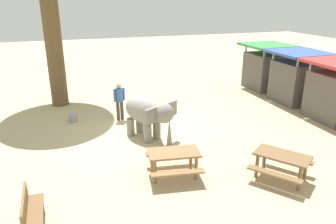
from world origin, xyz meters
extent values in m
plane|color=tan|center=(0.00, 0.00, 0.00)|extent=(60.00, 60.00, 0.00)
cylinder|color=gray|center=(0.74, 0.34, 0.34)|extent=(0.29, 0.29, 0.68)
cylinder|color=gray|center=(0.97, -0.07, 0.34)|extent=(0.29, 0.29, 0.68)
cylinder|color=gray|center=(-0.07, -0.11, 0.34)|extent=(0.29, 0.29, 0.68)
cylinder|color=gray|center=(0.16, -0.52, 0.34)|extent=(0.29, 0.29, 0.68)
ellipsoid|color=gray|center=(0.45, -0.09, 1.08)|extent=(1.90, 1.58, 1.02)
sphere|color=gray|center=(1.36, 0.42, 1.21)|extent=(0.72, 0.72, 0.72)
cone|color=gray|center=(1.60, 0.55, 0.57)|extent=(0.23, 0.23, 1.14)
cube|color=gray|center=(1.03, 0.79, 1.21)|extent=(0.37, 0.56, 0.54)
cube|color=gray|center=(1.50, -0.05, 1.21)|extent=(0.37, 0.56, 0.54)
cylinder|color=#3F3833|center=(-1.63, -0.51, 0.41)|extent=(0.14, 0.14, 0.82)
cylinder|color=#3F3833|center=(-1.58, -0.69, 0.41)|extent=(0.14, 0.14, 0.82)
cylinder|color=#33598C|center=(-1.61, -0.60, 1.11)|extent=(0.32, 0.32, 0.58)
sphere|color=tan|center=(-1.61, -0.60, 1.51)|extent=(0.22, 0.22, 0.22)
cylinder|color=#33598C|center=(-1.66, -0.40, 1.12)|extent=(0.09, 0.09, 0.55)
cylinder|color=#33598C|center=(-1.56, -0.80, 1.12)|extent=(0.09, 0.09, 0.55)
cylinder|color=brown|center=(-4.62, -3.01, 2.66)|extent=(0.78, 0.78, 5.32)
cube|color=brown|center=(4.67, -3.70, 0.45)|extent=(1.41, 0.43, 0.06)
cube|color=brown|center=(4.67, -3.87, 0.68)|extent=(1.40, 0.09, 0.40)
cube|color=brown|center=(4.14, -3.71, 0.21)|extent=(0.09, 0.36, 0.42)
cube|color=brown|center=(4.59, 2.95, 0.75)|extent=(1.68, 1.54, 0.06)
cylinder|color=brown|center=(4.30, 2.34, 0.36)|extent=(0.10, 0.10, 0.72)
cylinder|color=brown|center=(3.92, 2.85, 0.36)|extent=(0.10, 0.10, 0.72)
cylinder|color=brown|center=(5.26, 3.05, 0.36)|extent=(0.10, 0.10, 0.72)
cylinder|color=brown|center=(4.88, 3.56, 0.36)|extent=(0.10, 0.10, 0.72)
cube|color=brown|center=(4.96, 2.45, 0.44)|extent=(1.35, 1.08, 0.05)
cube|color=brown|center=(4.22, 3.45, 0.44)|extent=(1.35, 1.08, 0.05)
cube|color=olive|center=(3.45, 0.06, 0.75)|extent=(1.01, 1.60, 0.06)
cylinder|color=olive|center=(3.68, -0.58, 0.36)|extent=(0.10, 0.10, 0.72)
cylinder|color=olive|center=(3.04, -0.49, 0.36)|extent=(0.10, 0.10, 0.72)
cylinder|color=olive|center=(3.85, 0.61, 0.36)|extent=(0.10, 0.10, 0.72)
cylinder|color=olive|center=(3.22, 0.70, 0.36)|extent=(0.10, 0.10, 0.72)
cube|color=olive|center=(4.06, -0.03, 0.44)|extent=(0.46, 1.52, 0.05)
cube|color=olive|center=(2.83, 0.15, 0.44)|extent=(0.46, 1.52, 0.05)
cube|color=#59514C|center=(-3.98, 8.17, 1.00)|extent=(2.00, 1.80, 2.00)
cube|color=#388C47|center=(-3.98, 8.17, 2.46)|extent=(2.50, 2.50, 0.12)
cylinder|color=gray|center=(-3.08, 8.98, 1.20)|extent=(0.10, 0.10, 2.40)
cylinder|color=gray|center=(-3.08, 7.36, 1.20)|extent=(0.10, 0.10, 2.40)
cylinder|color=gray|center=(-4.88, 8.98, 1.20)|extent=(0.10, 0.10, 2.40)
cylinder|color=gray|center=(-4.88, 7.36, 1.20)|extent=(0.10, 0.10, 2.40)
cube|color=#59514C|center=(-1.38, 8.17, 1.00)|extent=(2.00, 1.80, 2.00)
cube|color=#3856B2|center=(-1.38, 8.17, 2.46)|extent=(2.50, 2.50, 0.12)
cylinder|color=gray|center=(-0.48, 8.98, 1.20)|extent=(0.10, 0.10, 2.40)
cylinder|color=gray|center=(-0.48, 7.36, 1.20)|extent=(0.10, 0.10, 2.40)
cylinder|color=gray|center=(-2.28, 8.98, 1.20)|extent=(0.10, 0.10, 2.40)
cylinder|color=gray|center=(-2.28, 7.36, 1.20)|extent=(0.10, 0.10, 2.40)
cylinder|color=gray|center=(0.32, 8.98, 1.20)|extent=(0.10, 0.10, 2.40)
cylinder|color=gray|center=(0.32, 7.36, 1.20)|extent=(0.10, 0.10, 2.40)
cylinder|color=gray|center=(-2.01, -2.56, 0.16)|extent=(0.36, 0.36, 0.32)
camera|label=1|loc=(11.37, -2.73, 5.04)|focal=34.54mm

